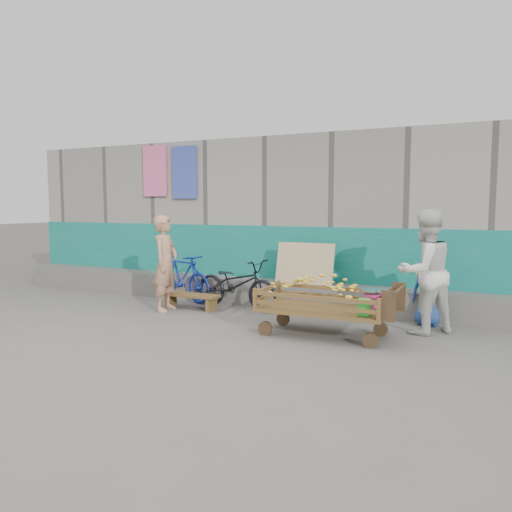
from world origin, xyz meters
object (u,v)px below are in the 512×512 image
at_px(bench, 191,298).
at_px(woman, 425,272).
at_px(child, 428,292).
at_px(vendor_man, 165,263).
at_px(banana_cart, 321,296).
at_px(bicycle_blue, 182,277).
at_px(bicycle_dark, 237,284).

bearing_deg(bench, woman, 0.30).
distance_m(woman, child, 0.61).
bearing_deg(woman, vendor_man, -40.26).
bearing_deg(child, bench, 12.49).
bearing_deg(child, vendor_man, 15.96).
relative_size(woman, child, 1.73).
bearing_deg(woman, banana_cart, -13.43).
height_order(vendor_man, child, vendor_man).
relative_size(vendor_man, woman, 0.94).
xyz_separation_m(vendor_man, bicycle_blue, (-0.23, 0.83, -0.35)).
relative_size(vendor_man, child, 1.62).
height_order(banana_cart, child, child).
bearing_deg(vendor_man, woman, -94.42).
bearing_deg(bench, bicycle_blue, 134.53).
bearing_deg(child, woman, 94.90).
height_order(vendor_man, woman, woman).
distance_m(vendor_man, woman, 4.12).
distance_m(woman, bicycle_blue, 4.40).
distance_m(bicycle_dark, bicycle_blue, 1.26).
bearing_deg(bench, banana_cart, -15.89).
height_order(banana_cart, bench, banana_cart).
relative_size(woman, bicycle_dark, 1.04).
height_order(bench, child, child).
xyz_separation_m(banana_cart, bicycle_dark, (-1.86, 1.07, -0.11)).
bearing_deg(vendor_man, banana_cart, -107.46).
height_order(woman, child, woman).
distance_m(banana_cart, woman, 1.49).
bearing_deg(bicycle_blue, bench, -118.66).
xyz_separation_m(woman, child, (0.00, 0.49, -0.36)).
bearing_deg(bicycle_blue, child, -73.59).
height_order(bench, bicycle_blue, bicycle_blue).
bearing_deg(bicycle_dark, child, -78.64).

